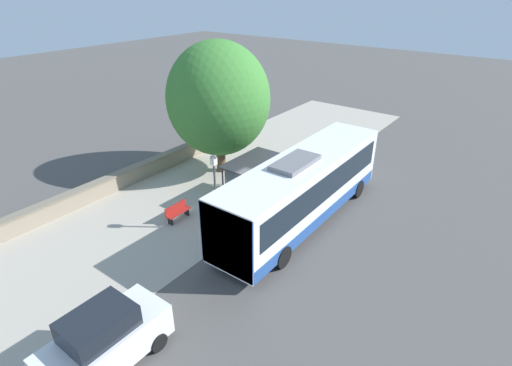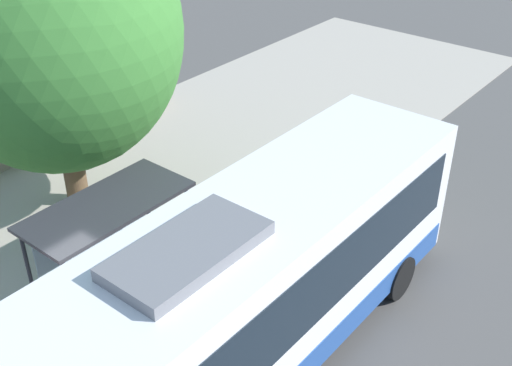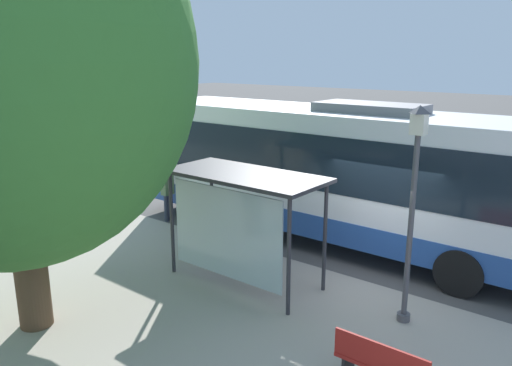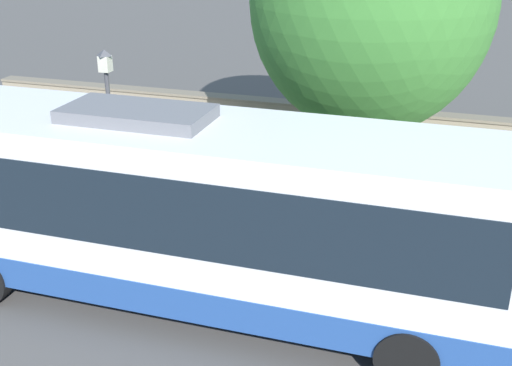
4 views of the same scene
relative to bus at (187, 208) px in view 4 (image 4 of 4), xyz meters
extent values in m
plane|color=#514F4C|center=(-1.83, -1.88, -1.90)|extent=(120.00, 120.00, 0.00)
cube|color=#ADA393|center=(-6.33, -1.88, -1.89)|extent=(9.00, 44.00, 0.02)
cube|color=gray|center=(-10.38, -1.88, -1.45)|extent=(0.50, 20.00, 0.91)
cube|color=#776C5B|center=(-10.38, -1.88, -0.95)|extent=(0.60, 20.00, 0.08)
cube|color=white|center=(0.00, 0.02, 0.05)|extent=(2.59, 11.62, 3.00)
cube|color=black|center=(0.00, 0.02, 0.44)|extent=(2.63, 10.69, 1.32)
cube|color=#264C93|center=(0.00, 0.02, -1.15)|extent=(2.63, 11.39, 0.60)
cube|color=slate|center=(0.00, -0.85, 1.66)|extent=(1.29, 2.56, 0.22)
cylinder|color=black|center=(-1.21, 4.09, -1.40)|extent=(0.30, 1.00, 1.00)
cylinder|color=black|center=(1.21, 4.09, -1.40)|extent=(0.30, 1.00, 1.00)
cylinder|color=black|center=(-1.21, -3.59, -1.40)|extent=(0.30, 1.00, 1.00)
cylinder|color=#2D2D33|center=(-2.76, -1.32, -0.73)|extent=(0.08, 0.08, 2.34)
cylinder|color=#2D2D33|center=(-2.76, 1.81, -0.73)|extent=(0.08, 0.08, 2.34)
cylinder|color=#2D2D33|center=(-4.05, -1.32, -0.73)|extent=(0.08, 0.08, 2.34)
cylinder|color=#2D2D33|center=(-4.05, 1.81, -0.73)|extent=(0.08, 0.08, 2.34)
cube|color=#2D2D33|center=(-3.40, 0.25, 0.48)|extent=(1.60, 3.43, 0.08)
cube|color=silver|center=(-4.03, 0.25, -0.62)|extent=(0.03, 2.82, 1.87)
cylinder|color=#2D3347|center=(-1.69, 4.68, -1.50)|extent=(0.12, 0.12, 0.81)
cylinder|color=#2D3347|center=(-1.53, 4.68, -1.50)|extent=(0.12, 0.12, 0.81)
cube|color=#59724C|center=(-1.61, 4.68, -0.77)|extent=(0.34, 0.22, 0.65)
sphere|color=tan|center=(-1.61, 4.68, -0.33)|extent=(0.22, 0.22, 0.22)
cube|color=maroon|center=(-5.04, -3.67, -1.45)|extent=(0.40, 1.42, 0.06)
cube|color=maroon|center=(-5.21, -3.67, -1.22)|extent=(0.04, 1.42, 0.40)
cube|color=black|center=(-5.04, -4.24, -1.67)|extent=(0.32, 0.06, 0.45)
cube|color=black|center=(-5.04, -3.11, -1.67)|extent=(0.32, 0.06, 0.45)
cylinder|color=#4C4C51|center=(-2.92, -3.12, -1.82)|extent=(0.24, 0.24, 0.16)
cylinder|color=#4C4C51|center=(-2.92, -3.12, -0.16)|extent=(0.10, 0.10, 3.48)
cube|color=silver|center=(-2.92, -3.12, 1.76)|extent=(0.24, 0.24, 0.35)
pyramid|color=#4C4C51|center=(-2.92, -3.12, 2.00)|extent=(0.28, 0.28, 0.14)
cylinder|color=brown|center=(-7.17, 2.07, -0.40)|extent=(0.57, 0.57, 2.99)
ellipsoid|color=#3D7F33|center=(-7.17, 2.07, 2.78)|extent=(6.14, 6.14, 6.75)
camera|label=1|loc=(8.47, -15.17, 9.08)|focal=28.00mm
camera|label=2|loc=(5.58, -6.11, 7.49)|focal=45.00mm
camera|label=3|loc=(-11.13, -6.11, 2.86)|focal=35.00mm
camera|label=4|loc=(9.48, 4.28, 4.87)|focal=45.00mm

